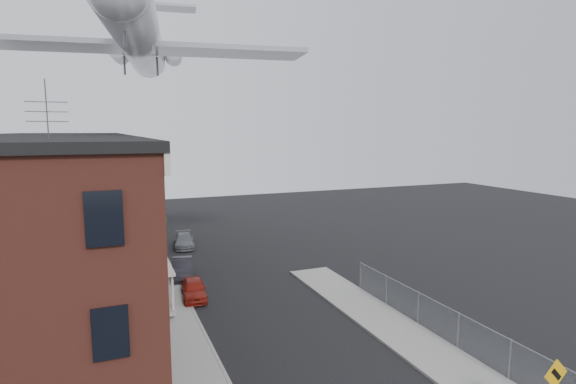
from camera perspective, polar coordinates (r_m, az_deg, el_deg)
name	(u,v)px	position (r m, az deg, el deg)	size (l,w,h in m)	color
sidewalk_left	(152,268)	(36.58, -16.95, -9.23)	(3.00, 62.00, 0.12)	gray
sidewalk_right	(419,345)	(24.29, 16.28, -18.15)	(3.00, 26.00, 0.12)	gray
curb_left	(171,266)	(36.72, -14.67, -9.06)	(0.15, 62.00, 0.14)	gray
curb_right	(394,350)	(23.49, 13.35, -18.96)	(0.15, 26.00, 0.14)	gray
corner_building	(2,285)	(19.05, -32.55, -9.93)	(10.31, 12.30, 12.15)	#331410
row_house_a	(39,231)	(28.18, -29.10, -4.32)	(11.98, 7.00, 10.30)	#62625F
row_house_b	(52,210)	(35.02, -27.78, -2.03)	(11.98, 7.00, 10.30)	slate
row_house_c	(61,196)	(41.92, -26.90, -0.50)	(11.98, 7.00, 10.30)	#62625F
row_house_d	(67,187)	(48.85, -26.26, 0.61)	(11.98, 7.00, 10.30)	slate
row_house_e	(72,180)	(55.80, -25.79, 1.44)	(11.98, 7.00, 10.30)	#62625F
chainlink_fence	(458,330)	(24.13, 20.81, -16.09)	(0.06, 18.06, 1.90)	gray
warning_sign	(555,384)	(19.22, 30.75, -20.20)	(1.10, 0.11, 2.80)	#515156
utility_pole	(156,224)	(29.64, -16.39, -3.98)	(1.80, 0.26, 9.00)	black
street_tree	(148,216)	(39.61, -17.35, -2.90)	(3.22, 3.20, 5.20)	black
car_near	(194,289)	(29.68, -11.87, -11.95)	(1.46, 3.64, 1.24)	maroon
car_mid	(182,268)	(33.88, -13.28, -9.37)	(1.44, 4.13, 1.36)	black
car_far	(184,241)	(42.26, -13.07, -6.03)	(1.71, 4.20, 1.22)	slate
airplane	(140,39)	(35.92, -18.33, 18.01)	(23.43, 26.76, 7.70)	white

